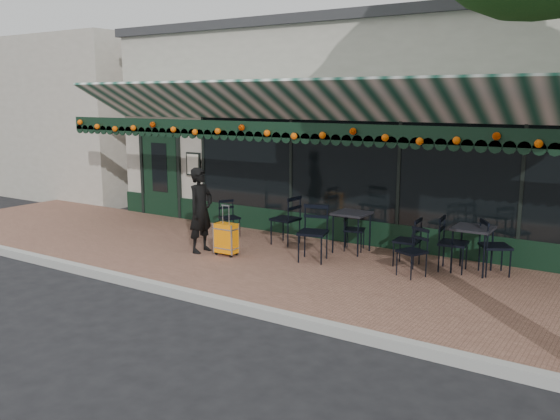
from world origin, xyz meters
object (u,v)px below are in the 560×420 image
Objects in this scene: chair_b_front at (313,233)px; chair_solo at (230,218)px; chair_b_left at (285,220)px; suitcase at (226,239)px; chair_a_extra at (495,247)px; chair_a_right at (453,244)px; chair_a_front at (412,252)px; cafe_table_a at (473,232)px; cafe_table_b at (352,216)px; woman at (201,210)px; chair_b_right at (354,230)px; chair_a_left at (407,241)px.

chair_solo is (-2.45, 0.72, -0.12)m from chair_b_front.
suitcase is at bearing -15.78° from chair_b_left.
chair_a_extra is 1.21× the size of chair_solo.
chair_a_extra is at bearing -80.22° from chair_a_right.
chair_a_front is at bearing 79.20° from chair_b_left.
chair_b_left reaches higher than suitcase.
suitcase is 1.57m from chair_solo.
chair_b_front reaches higher than chair_b_left.
chair_a_right reaches higher than cafe_table_a.
chair_a_front is (1.52, -0.87, -0.28)m from cafe_table_b.
suitcase is 1.22× the size of cafe_table_a.
cafe_table_a is at bearing -72.94° from woman.
suitcase is 1.21× the size of chair_b_right.
cafe_table_a is (4.67, 1.45, -0.11)m from woman.
chair_a_right is (0.77, 0.12, 0.04)m from chair_a_left.
cafe_table_a is at bearing -112.93° from chair_b_right.
chair_a_right reaches higher than chair_a_front.
chair_solo is (-4.27, 0.65, -0.02)m from chair_a_front.
cafe_table_b is (-2.28, 0.09, -0.00)m from cafe_table_a.
cafe_table_a is 3.67m from chair_b_left.
chair_a_left is at bearing -71.45° from woman.
woman is at bearing -179.25° from chair_b_front.
chair_a_right is 0.82m from chair_a_front.
chair_a_right is 0.94× the size of chair_b_left.
chair_a_extra is 1.19× the size of chair_b_right.
chair_a_extra is 0.92× the size of chair_b_front.
chair_b_front is (-2.93, -0.93, 0.04)m from chair_a_extra.
cafe_table_a is 0.82× the size of chair_a_right.
woman is 2.09× the size of cafe_table_b.
cafe_table_a is 0.77× the size of chair_b_left.
woman is at bearing -33.33° from chair_b_left.
chair_a_left is (1.22, -0.31, -0.26)m from cafe_table_b.
chair_a_right is at bearing -116.81° from chair_b_right.
chair_a_front reaches higher than cafe_table_a.
chair_solo is (-4.74, -0.02, -0.08)m from chair_a_right.
woman is 1.98× the size of chair_a_front.
cafe_table_a reaches higher than cafe_table_b.
cafe_table_b is 0.98× the size of chair_b_right.
chair_a_right is 1.20× the size of chair_b_right.
chair_solo is (-5.38, -0.20, -0.08)m from chair_a_extra.
cafe_table_a is 2.72m from chair_b_front.
cafe_table_a is (4.11, 1.40, 0.38)m from suitcase.
chair_a_left is 1.11× the size of chair_b_right.
chair_a_right is (4.39, 1.34, -0.33)m from woman.
chair_a_extra is (2.63, -0.01, -0.22)m from cafe_table_b.
suitcase is 2.39m from cafe_table_b.
cafe_table_b is at bearing 37.58° from suitcase.
suitcase reaches higher than chair_a_front.
chair_b_front is 1.32× the size of chair_solo.
chair_b_right is at bearing -55.45° from chair_solo.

